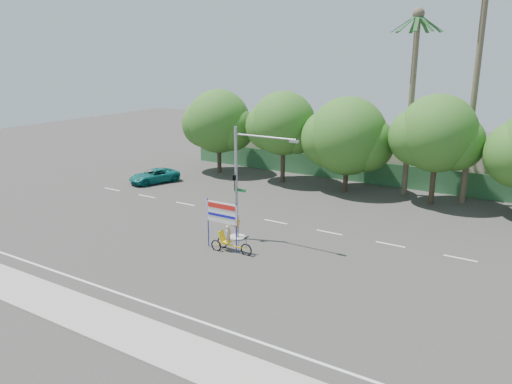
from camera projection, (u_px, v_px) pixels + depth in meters
The scene contains 14 objects.
ground at pixel (234, 269), 26.62m from camera, with size 120.00×120.00×0.00m, color #33302D.
sidewalk_near at pixel (130, 333), 20.48m from camera, with size 50.00×2.40×0.12m, color gray.
fence at pixel (371, 173), 43.93m from camera, with size 38.00×0.08×2.00m, color #336B3D.
building_left at pixel (295, 144), 52.44m from camera, with size 12.00×8.00×4.00m, color beige.
building_right at pixel (478, 165), 43.32m from camera, with size 14.00×8.00×3.60m, color beige.
tree_far_left at pixel (218, 123), 47.23m from camera, with size 7.14×6.00×7.96m.
tree_left at pixel (283, 126), 43.58m from camera, with size 6.66×5.60×8.07m.
tree_center at pixel (347, 138), 40.68m from camera, with size 7.62×6.40×7.85m.
tree_right at pixel (436, 136), 36.90m from camera, with size 6.90×5.80×8.36m.
palm_tall at pixel (478, 63), 35.69m from camera, with size 3.73×3.79×17.45m.
palm_short at pixel (413, 84), 38.41m from camera, with size 3.73×3.79×14.45m.
traffic_signal at pixel (240, 194), 30.22m from camera, with size 4.72×1.10×7.00m.
trike_billboard at pixel (226, 231), 28.87m from camera, with size 3.09×0.71×3.04m.
pickup_truck at pixel (154, 176), 44.40m from camera, with size 2.06×4.46×1.24m, color #0E6561.
Camera 1 is at (14.01, -20.19, 11.12)m, focal length 35.00 mm.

